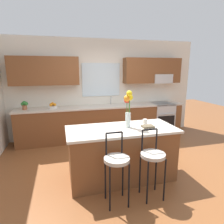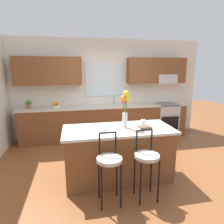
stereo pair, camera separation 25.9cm
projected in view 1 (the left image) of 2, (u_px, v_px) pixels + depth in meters
name	position (u px, v px, depth m)	size (l,w,h in m)	color
ground_plane	(123.00, 166.00, 3.88)	(14.00, 14.00, 0.00)	brown
back_wall_assembly	(102.00, 83.00, 5.43)	(5.60, 0.50, 2.70)	silver
counter_run	(104.00, 122.00, 5.38)	(4.56, 0.64, 0.92)	brown
sink_faucet	(111.00, 99.00, 5.44)	(0.02, 0.13, 0.23)	#B7BABC
oven_range	(161.00, 118.00, 5.80)	(0.60, 0.64, 0.92)	#B7BABC
kitchen_island	(121.00, 153.00, 3.40)	(1.87, 0.83, 0.92)	brown
bar_stool_near	(117.00, 163.00, 2.70)	(0.36, 0.36, 1.04)	black
bar_stool_middle	(153.00, 158.00, 2.84)	(0.36, 0.36, 1.04)	black
flower_vase	(128.00, 105.00, 3.27)	(0.16, 0.17, 0.64)	silver
mug_ceramic	(145.00, 122.00, 3.55)	(0.08, 0.08, 0.09)	silver
cookbook	(148.00, 126.00, 3.35)	(0.20, 0.15, 0.03)	brown
fruit_bowl_oranges	(53.00, 106.00, 4.93)	(0.24, 0.24, 0.16)	silver
potted_plant_small	(25.00, 105.00, 4.75)	(0.17, 0.11, 0.22)	#9E5B3D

